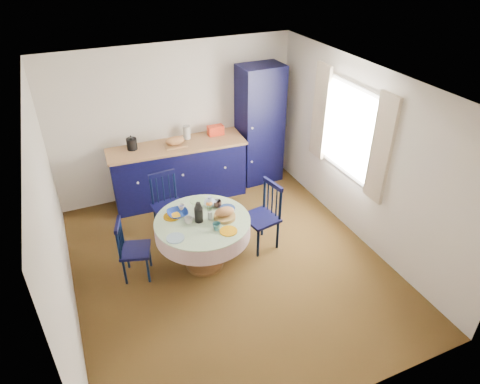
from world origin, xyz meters
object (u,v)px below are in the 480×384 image
object	(u,v)px
mug_c	(217,204)
cobalt_bowl	(178,214)
dining_table	(203,227)
mug_b	(217,227)
pantry_cabinet	(260,125)
mug_a	(189,220)
chair_left	(132,249)
chair_right	(263,216)
kitchen_counter	(178,170)
chair_far	(168,205)
mug_d	(182,208)

from	to	relation	value
mug_c	cobalt_bowl	size ratio (longest dim) A/B	0.44
dining_table	mug_b	world-z (taller)	dining_table
pantry_cabinet	dining_table	bearing A→B (deg)	-134.91
dining_table	cobalt_bowl	distance (m)	0.38
dining_table	mug_a	bearing A→B (deg)	178.25
chair_left	chair_right	bearing A→B (deg)	-75.89
pantry_cabinet	mug_a	distance (m)	2.65
pantry_cabinet	dining_table	xyz separation A→B (m)	(-1.70, -1.86, -0.41)
cobalt_bowl	dining_table	bearing A→B (deg)	-39.78
kitchen_counter	chair_far	bearing A→B (deg)	-111.78
dining_table	chair_left	size ratio (longest dim) A/B	1.43
chair_left	mug_a	distance (m)	0.82
kitchen_counter	mug_a	distance (m)	1.87
chair_right	mug_a	world-z (taller)	chair_right
dining_table	mug_a	world-z (taller)	dining_table
mug_a	mug_d	xyz separation A→B (m)	(0.01, 0.31, -0.00)
dining_table	chair_right	distance (m)	0.92
mug_a	cobalt_bowl	size ratio (longest dim) A/B	0.41
chair_left	chair_far	world-z (taller)	chair_far
mug_a	mug_b	size ratio (longest dim) A/B	1.08
pantry_cabinet	chair_far	bearing A→B (deg)	-155.90
kitchen_counter	chair_left	distance (m)	1.98
kitchen_counter	dining_table	bearing A→B (deg)	-92.93
mug_d	pantry_cabinet	bearing A→B (deg)	39.26
chair_left	mug_b	bearing A→B (deg)	-96.70
mug_b	mug_c	bearing A→B (deg)	67.91
mug_b	cobalt_bowl	world-z (taller)	mug_b
kitchen_counter	cobalt_bowl	bearing A→B (deg)	-102.87
chair_left	mug_c	bearing A→B (deg)	-71.44
mug_c	cobalt_bowl	distance (m)	0.55
kitchen_counter	mug_c	xyz separation A→B (m)	(0.08, -1.61, 0.29)
chair_far	chair_right	world-z (taller)	chair_right
cobalt_bowl	pantry_cabinet	bearing A→B (deg)	39.77
chair_left	mug_c	size ratio (longest dim) A/B	7.39
chair_far	cobalt_bowl	size ratio (longest dim) A/B	3.64
chair_right	dining_table	bearing A→B (deg)	-95.09
chair_far	mug_b	distance (m)	1.24
chair_left	mug_d	world-z (taller)	chair_left
dining_table	chair_right	xyz separation A→B (m)	(0.91, 0.08, -0.12)
pantry_cabinet	mug_c	world-z (taller)	pantry_cabinet
kitchen_counter	mug_a	world-z (taller)	kitchen_counter
mug_d	mug_b	bearing A→B (deg)	-65.10
mug_a	mug_d	bearing A→B (deg)	89.04
kitchen_counter	mug_c	bearing A→B (deg)	-83.80
mug_b	chair_right	bearing A→B (deg)	22.86
kitchen_counter	dining_table	distance (m)	1.83
mug_b	mug_d	distance (m)	0.64
pantry_cabinet	chair_left	xyz separation A→B (m)	(-2.61, -1.68, -0.60)
pantry_cabinet	mug_a	xyz separation A→B (m)	(-1.89, -1.85, -0.24)
pantry_cabinet	mug_d	distance (m)	2.44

